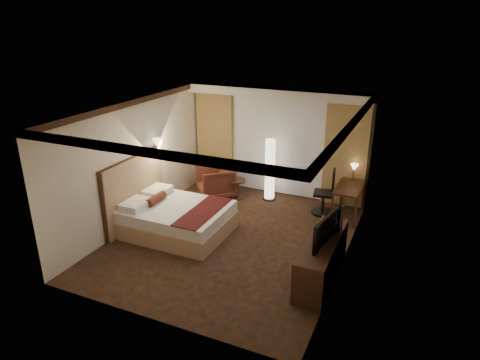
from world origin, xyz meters
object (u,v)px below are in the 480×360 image
at_px(side_table, 237,189).
at_px(dresser, 322,259).
at_px(armchair, 216,180).
at_px(floor_lamp, 270,170).
at_px(desk, 348,201).
at_px(office_chair, 324,192).
at_px(bed, 178,219).
at_px(television, 323,223).

distance_m(side_table, dresser, 3.77).
height_order(armchair, floor_lamp, floor_lamp).
bearing_deg(desk, floor_lamp, 173.71).
bearing_deg(dresser, desk, 91.09).
bearing_deg(office_chair, dresser, -86.18).
distance_m(bed, side_table, 2.17).
bearing_deg(armchair, television, 10.88).
bearing_deg(side_table, office_chair, 0.70).
xyz_separation_m(bed, floor_lamp, (1.14, 2.43, 0.47)).
height_order(dresser, television, television).
distance_m(bed, television, 3.24).
distance_m(floor_lamp, desk, 2.02).
height_order(bed, dresser, dresser).
bearing_deg(armchair, desk, 50.50).
height_order(floor_lamp, television, floor_lamp).
xyz_separation_m(desk, television, (0.02, -2.63, 0.68)).
xyz_separation_m(armchair, floor_lamp, (1.31, 0.37, 0.34)).
bearing_deg(armchair, side_table, 55.56).
xyz_separation_m(armchair, side_table, (0.55, 0.07, -0.18)).
relative_size(desk, dresser, 0.60).
distance_m(bed, floor_lamp, 2.72).
relative_size(bed, armchair, 2.41).
height_order(side_table, floor_lamp, floor_lamp).
relative_size(side_table, floor_lamp, 0.32).
height_order(side_table, office_chair, office_chair).
distance_m(armchair, office_chair, 2.72).
bearing_deg(television, bed, 92.67).
height_order(bed, desk, desk).
height_order(armchair, dresser, armchair).
bearing_deg(office_chair, television, -86.81).
height_order(floor_lamp, desk, floor_lamp).
bearing_deg(office_chair, bed, -149.12).
distance_m(armchair, dresser, 4.14).
height_order(office_chair, television, television).
xyz_separation_m(side_table, television, (2.74, -2.55, 0.81)).
bearing_deg(dresser, office_chair, 103.22).
bearing_deg(television, desk, 10.73).
relative_size(floor_lamp, television, 1.39).
bearing_deg(floor_lamp, bed, -115.18).
xyz_separation_m(bed, side_table, (0.38, 2.13, -0.05)).
bearing_deg(desk, television, -89.56).
relative_size(office_chair, dresser, 0.57).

